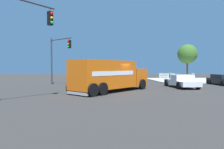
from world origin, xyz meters
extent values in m
plane|color=#33302D|center=(0.00, 0.00, 0.00)|extent=(100.00, 100.00, 0.00)
cube|color=#B2ADA0|center=(-13.54, -13.54, 0.07)|extent=(12.75, 12.75, 0.14)
cube|color=orange|center=(1.15, 1.00, 1.56)|extent=(6.13, 6.18, 2.42)
cube|color=orange|center=(-1.83, -2.03, 1.20)|extent=(3.04, 3.04, 1.70)
cube|color=black|center=(-2.43, -2.64, 1.54)|extent=(1.50, 1.47, 0.88)
cube|color=#B2B2B7|center=(3.28, 3.18, 0.19)|extent=(1.79, 1.76, 0.21)
cube|color=white|center=(2.01, 0.16, 1.68)|extent=(3.72, 3.79, 0.36)
cube|color=white|center=(0.28, 1.85, 1.68)|extent=(3.72, 3.79, 0.36)
cylinder|color=black|center=(-0.91, -2.86, 0.50)|extent=(0.90, 0.91, 1.00)
cylinder|color=black|center=(-2.68, -1.13, 0.50)|extent=(0.90, 0.91, 1.00)
cylinder|color=black|center=(3.12, 1.25, 0.50)|extent=(0.90, 0.91, 1.00)
cylinder|color=black|center=(1.35, 2.98, 0.50)|extent=(0.90, 0.91, 1.00)
cylinder|color=black|center=(3.86, 1.99, 0.50)|extent=(0.90, 0.91, 1.00)
cylinder|color=black|center=(2.08, 3.73, 0.50)|extent=(0.90, 0.91, 1.00)
cylinder|color=#38383D|center=(7.66, -8.04, 2.95)|extent=(0.20, 0.20, 5.90)
cylinder|color=#38383D|center=(6.22, -6.73, 5.65)|extent=(2.95, 2.69, 0.12)
cylinder|color=#38383D|center=(5.05, -5.67, 5.52)|extent=(0.03, 0.03, 0.25)
cube|color=black|center=(5.05, -5.67, 4.92)|extent=(0.42, 0.42, 0.95)
sphere|color=red|center=(5.17, -5.53, 5.24)|extent=(0.20, 0.20, 0.20)
sphere|color=#EFA314|center=(5.17, -5.53, 4.93)|extent=(0.20, 0.20, 0.20)
sphere|color=#19CC4C|center=(5.17, -5.53, 4.62)|extent=(0.20, 0.20, 0.20)
cylinder|color=#38383D|center=(6.38, 5.86, 6.30)|extent=(3.28, 3.77, 0.12)
cylinder|color=#38383D|center=(5.02, 4.28, 6.17)|extent=(0.03, 0.03, 0.25)
cube|color=black|center=(5.02, 4.28, 5.57)|extent=(0.42, 0.42, 0.95)
sphere|color=red|center=(4.88, 4.39, 5.89)|extent=(0.20, 0.20, 0.20)
sphere|color=#EFA314|center=(4.88, 4.39, 5.58)|extent=(0.20, 0.20, 0.20)
sphere|color=#19CC4C|center=(4.88, 4.39, 5.27)|extent=(0.20, 0.20, 0.20)
cube|color=white|center=(-7.31, -0.75, 0.53)|extent=(1.98, 1.54, 0.50)
cube|color=white|center=(-7.27, -2.35, 0.83)|extent=(1.99, 1.74, 1.10)
cube|color=black|center=(-7.27, -2.35, 1.12)|extent=(1.83, 1.47, 0.48)
cube|color=white|center=(-7.23, -4.20, 0.56)|extent=(1.99, 2.04, 0.55)
cylinder|color=black|center=(-8.31, -0.90, 0.38)|extent=(0.26, 0.77, 0.76)
cylinder|color=black|center=(-6.30, -0.86, 0.38)|extent=(0.26, 0.77, 0.76)
cylinder|color=black|center=(-8.23, -4.34, 0.38)|extent=(0.26, 0.77, 0.76)
cylinder|color=black|center=(-6.22, -4.29, 0.38)|extent=(0.26, 0.77, 0.76)
cube|color=black|center=(-13.63, -5.31, 0.48)|extent=(1.84, 4.32, 0.65)
cube|color=black|center=(-13.63, -5.46, 1.06)|extent=(1.61, 2.42, 0.50)
cylinder|color=black|center=(-12.73, -3.88, 0.31)|extent=(0.21, 0.62, 0.62)
cylinder|color=black|center=(-14.54, -6.73, 0.31)|extent=(0.21, 0.62, 0.62)
cylinder|color=black|center=(-12.70, -6.72, 0.31)|extent=(0.21, 0.62, 0.62)
cylinder|color=navy|center=(-10.03, -13.80, 0.52)|extent=(0.14, 0.14, 0.77)
cylinder|color=navy|center=(-10.07, -13.97, 0.52)|extent=(0.14, 0.14, 0.77)
cube|color=#3F8C4C|center=(-10.05, -13.88, 1.20)|extent=(0.30, 0.38, 0.58)
sphere|color=brown|center=(-10.05, -13.88, 1.59)|extent=(0.21, 0.21, 0.21)
cylinder|color=#3F8C4C|center=(-9.99, -13.67, 1.23)|extent=(0.09, 0.09, 0.52)
cylinder|color=#3F8C4C|center=(-10.10, -14.10, 1.23)|extent=(0.09, 0.09, 0.52)
cube|color=silver|center=(-16.96, -19.67, 0.61)|extent=(0.08, 0.04, 0.95)
cube|color=silver|center=(-16.78, -19.67, 0.61)|extent=(0.08, 0.04, 0.95)
cube|color=silver|center=(-16.60, -19.67, 0.61)|extent=(0.08, 0.04, 0.95)
cube|color=silver|center=(-16.42, -19.67, 0.61)|extent=(0.08, 0.04, 0.95)
cube|color=silver|center=(-16.24, -19.67, 0.61)|extent=(0.08, 0.04, 0.95)
cube|color=silver|center=(-16.06, -19.67, 0.61)|extent=(0.08, 0.04, 0.95)
cube|color=silver|center=(-15.88, -19.67, 0.61)|extent=(0.08, 0.04, 0.95)
cube|color=silver|center=(-15.70, -19.67, 0.61)|extent=(0.08, 0.04, 0.95)
cube|color=silver|center=(-15.52, -19.67, 0.61)|extent=(0.08, 0.04, 0.95)
cube|color=silver|center=(-15.34, -19.67, 0.61)|extent=(0.08, 0.04, 0.95)
cube|color=silver|center=(-15.16, -19.67, 0.61)|extent=(0.08, 0.04, 0.95)
cube|color=silver|center=(-14.98, -19.67, 0.61)|extent=(0.08, 0.04, 0.95)
cube|color=silver|center=(-14.80, -19.67, 0.61)|extent=(0.08, 0.04, 0.95)
cube|color=silver|center=(-14.62, -19.67, 0.61)|extent=(0.08, 0.04, 0.95)
cube|color=silver|center=(-14.44, -19.67, 0.61)|extent=(0.08, 0.04, 0.95)
cube|color=silver|center=(-14.26, -19.67, 0.61)|extent=(0.08, 0.04, 0.95)
cube|color=silver|center=(-14.08, -19.67, 0.61)|extent=(0.08, 0.04, 0.95)
cube|color=silver|center=(-13.90, -19.67, 0.61)|extent=(0.08, 0.04, 0.95)
cube|color=silver|center=(-13.72, -19.67, 0.61)|extent=(0.08, 0.04, 0.95)
cube|color=silver|center=(-13.54, -19.67, 0.61)|extent=(0.08, 0.04, 0.95)
cube|color=silver|center=(-13.36, -19.67, 0.61)|extent=(0.08, 0.04, 0.95)
cube|color=silver|center=(-13.18, -19.67, 0.61)|extent=(0.08, 0.04, 0.95)
cube|color=silver|center=(-13.00, -19.67, 0.61)|extent=(0.08, 0.04, 0.95)
cube|color=silver|center=(-12.82, -19.67, 0.61)|extent=(0.08, 0.04, 0.95)
cube|color=silver|center=(-12.64, -19.67, 0.61)|extent=(0.08, 0.04, 0.95)
cube|color=silver|center=(-12.46, -19.67, 0.61)|extent=(0.08, 0.04, 0.95)
cube|color=silver|center=(-12.28, -19.67, 0.61)|extent=(0.08, 0.04, 0.95)
cube|color=silver|center=(-12.10, -19.67, 0.61)|extent=(0.08, 0.04, 0.95)
cube|color=silver|center=(-11.92, -19.67, 0.61)|extent=(0.08, 0.04, 0.95)
cube|color=silver|center=(-11.74, -19.67, 0.61)|extent=(0.08, 0.04, 0.95)
cube|color=silver|center=(-11.56, -19.67, 0.61)|extent=(0.08, 0.04, 0.95)
cube|color=silver|center=(-11.38, -19.67, 0.61)|extent=(0.08, 0.04, 0.95)
cube|color=silver|center=(-11.20, -19.67, 0.61)|extent=(0.08, 0.04, 0.95)
cube|color=silver|center=(-11.02, -19.67, 0.61)|extent=(0.08, 0.04, 0.95)
cube|color=silver|center=(-10.84, -19.67, 0.61)|extent=(0.08, 0.04, 0.95)
cube|color=silver|center=(-10.66, -19.67, 0.61)|extent=(0.08, 0.04, 0.95)
cube|color=silver|center=(-10.48, -19.67, 0.61)|extent=(0.08, 0.04, 0.95)
cube|color=silver|center=(-10.30, -19.67, 0.61)|extent=(0.08, 0.04, 0.95)
cube|color=silver|center=(-10.12, -19.67, 0.61)|extent=(0.08, 0.04, 0.95)
cube|color=silver|center=(-13.54, -19.69, 0.85)|extent=(6.94, 0.03, 0.07)
cube|color=silver|center=(-13.54, -19.69, 0.42)|extent=(6.94, 0.03, 0.07)
cylinder|color=brown|center=(-15.01, -18.36, 1.74)|extent=(0.32, 0.32, 3.19)
sphere|color=#386023|center=(-15.01, -18.36, 4.69)|extent=(3.62, 3.62, 3.62)
camera|label=1|loc=(1.74, 18.85, 2.16)|focal=32.83mm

